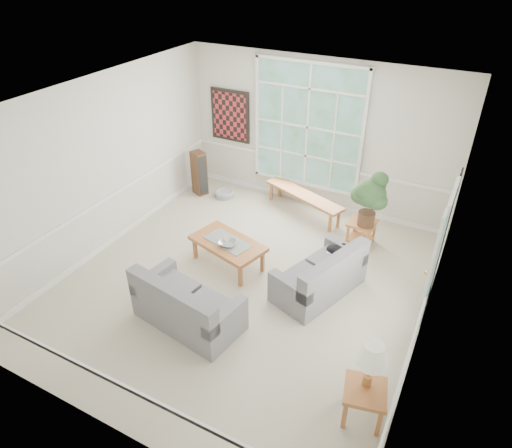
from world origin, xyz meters
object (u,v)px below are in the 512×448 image
Objects in this scene: coffee_table at (228,253)px; end_table at (361,233)px; loveseat_right at (319,271)px; loveseat_front at (188,299)px; side_table at (363,403)px.

coffee_table reaches higher than end_table.
loveseat_right reaches higher than coffee_table.
loveseat_right is 0.96× the size of loveseat_front.
loveseat_front reaches higher than coffee_table.
side_table is (2.69, -0.38, -0.18)m from loveseat_front.
loveseat_right is 3.06× the size of side_table.
end_table is 0.96× the size of side_table.
end_table is (1.83, 1.67, -0.00)m from coffee_table.
loveseat_front is at bearing -114.24° from loveseat_right.
end_table is (1.63, 3.11, -0.19)m from loveseat_front.
loveseat_right is 2.28m from side_table.
end_table is at bearing 57.83° from coffee_table.
end_table is 3.65m from side_table.
side_table is at bearing 1.12° from loveseat_front.
loveseat_right is 1.18× the size of coffee_table.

